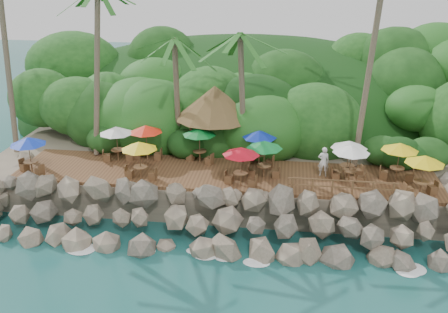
# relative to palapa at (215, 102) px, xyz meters

# --- Properties ---
(ground) EXTENTS (140.00, 140.00, 0.00)m
(ground) POSITION_rel_palapa_xyz_m (1.11, -9.74, -5.79)
(ground) COLOR #19514F
(ground) RESTS_ON ground
(land_base) EXTENTS (32.00, 25.20, 2.10)m
(land_base) POSITION_rel_palapa_xyz_m (1.11, 6.26, -4.74)
(land_base) COLOR gray
(land_base) RESTS_ON ground
(jungle_hill) EXTENTS (44.80, 28.00, 15.40)m
(jungle_hill) POSITION_rel_palapa_xyz_m (1.11, 13.76, -5.79)
(jungle_hill) COLOR #143811
(jungle_hill) RESTS_ON ground
(seawall) EXTENTS (29.00, 4.00, 2.30)m
(seawall) POSITION_rel_palapa_xyz_m (1.11, -7.74, -4.64)
(seawall) COLOR gray
(seawall) RESTS_ON ground
(terrace) EXTENTS (26.00, 5.00, 0.20)m
(terrace) POSITION_rel_palapa_xyz_m (1.11, -3.74, -3.59)
(terrace) COLOR brown
(terrace) RESTS_ON land_base
(jungle_foliage) EXTENTS (44.00, 16.00, 12.00)m
(jungle_foliage) POSITION_rel_palapa_xyz_m (1.11, 5.26, -5.79)
(jungle_foliage) COLOR #143811
(jungle_foliage) RESTS_ON ground
(foam_line) EXTENTS (25.20, 0.80, 0.06)m
(foam_line) POSITION_rel_palapa_xyz_m (1.11, -9.44, -5.76)
(foam_line) COLOR white
(foam_line) RESTS_ON ground
(palms) EXTENTS (36.20, 6.89, 13.22)m
(palms) POSITION_rel_palapa_xyz_m (0.76, -1.12, 6.36)
(palms) COLOR brown
(palms) RESTS_ON ground
(palapa) EXTENTS (5.35, 5.35, 4.60)m
(palapa) POSITION_rel_palapa_xyz_m (0.00, 0.00, 0.00)
(palapa) COLOR brown
(palapa) RESTS_ON ground
(dining_clusters) EXTENTS (25.35, 5.39, 2.37)m
(dining_clusters) POSITION_rel_palapa_xyz_m (2.07, -3.79, -1.53)
(dining_clusters) COLOR brown
(dining_clusters) RESTS_ON terrace
(railing) EXTENTS (6.10, 0.10, 1.00)m
(railing) POSITION_rel_palapa_xyz_m (8.10, -6.09, -2.89)
(railing) COLOR brown
(railing) RESTS_ON terrace
(waiter) EXTENTS (0.70, 0.48, 1.87)m
(waiter) POSITION_rel_palapa_xyz_m (7.17, -3.37, -2.55)
(waiter) COLOR silver
(waiter) RESTS_ON terrace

